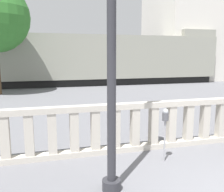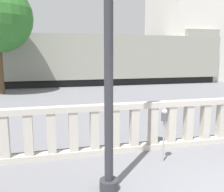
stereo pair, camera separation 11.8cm
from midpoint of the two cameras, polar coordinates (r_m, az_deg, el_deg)
The scene contains 4 objects.
balustrade at distance 6.73m, azimuth 13.82°, elevation -6.28°, with size 15.83×0.24×1.23m.
parking_meter at distance 5.69m, azimuth 12.46°, elevation -5.58°, with size 0.14×0.14×1.23m.
train_near at distance 20.02m, azimuth -12.79°, elevation 8.15°, with size 27.81×2.73×4.52m.
building_block at distance 27.79m, azimuth 19.76°, elevation 16.63°, with size 9.06×7.44×12.33m.
Camera 2 is at (-3.04, -3.00, 2.40)m, focal length 40.00 mm.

